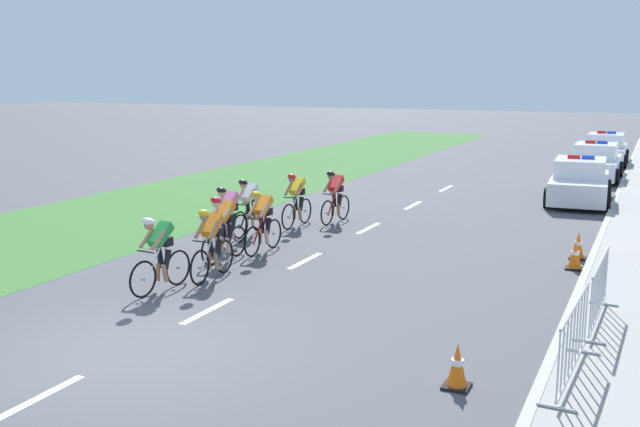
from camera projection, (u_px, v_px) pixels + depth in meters
The scene contains 20 objects.
ground_plane at pixel (130, 351), 11.28m from camera, with size 160.00×160.00×0.00m, color #4C4C51.
kerb_edge at pixel (608, 219), 21.25m from camera, with size 0.16×60.00×0.13m, color #9E9E99.
grass_verge at pixel (215, 191), 26.88m from camera, with size 7.00×60.00×0.01m, color #3D7033.
lane_markings_centre at pixel (340, 243), 18.52m from camera, with size 0.14×21.60×0.01m.
cyclist_lead at pixel (159, 252), 14.24m from camera, with size 0.45×1.72×1.56m.
cyclist_second at pixel (211, 242), 15.11m from camera, with size 0.43×1.72×1.56m.
cyclist_third at pixel (224, 227), 16.59m from camera, with size 0.44×1.72×1.56m.
cyclist_fourth at pixel (228, 215), 18.01m from camera, with size 0.42×1.72×1.56m.
cyclist_fifth at pixel (262, 220), 17.40m from camera, with size 0.42×1.72×1.56m.
cyclist_sixth at pixel (249, 206), 19.29m from camera, with size 0.42×1.72×1.56m.
cyclist_seventh at pixel (335, 196), 20.93m from camera, with size 0.44×1.72×1.56m.
cyclist_eighth at pixel (296, 199), 20.39m from camera, with size 0.42×1.72×1.56m.
police_car_nearest at pixel (579, 182), 24.27m from camera, with size 2.20×4.50×1.59m.
police_car_second at pixel (595, 163), 29.64m from camera, with size 2.01×4.41×1.59m.
police_car_third at pixel (605, 150), 34.67m from camera, with size 2.05×4.42×1.59m.
crowd_barrier_front at pixel (573, 342), 9.86m from camera, with size 0.60×2.32×1.07m.
crowd_barrier_middle at pixel (599, 292), 12.11m from camera, with size 0.56×2.32×1.07m.
traffic_cone_near at pixel (575, 255), 15.95m from camera, with size 0.36×0.36×0.64m.
traffic_cone_mid at pixel (578, 246), 16.86m from camera, with size 0.36×0.36×0.64m.
traffic_cone_far at pixel (457, 366), 9.89m from camera, with size 0.36×0.36×0.64m.
Camera 1 is at (7.17, -8.44, 4.19)m, focal length 41.03 mm.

